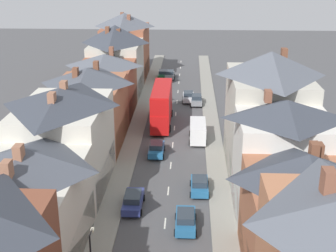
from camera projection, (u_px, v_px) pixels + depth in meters
pavement_left at (134, 138)px, 60.06m from camera, size 2.20×104.00×0.14m
pavement_right at (213, 139)px, 59.61m from camera, size 2.20×104.00×0.14m
centre_line_dashes at (173, 145)px, 57.99m from camera, size 0.14×97.80×0.01m
terrace_row_left at (83, 112)px, 53.63m from camera, size 8.00×87.76×12.13m
terrace_row_right at (304, 202)px, 33.16m from camera, size 8.00×47.58×13.07m
double_decker_bus_lead at (162, 105)px, 64.11m from camera, size 2.74×10.80×5.30m
car_near_blue at (133, 200)px, 43.30m from camera, size 1.90×4.38×1.60m
car_near_silver at (199, 185)px, 46.24m from camera, size 1.90×3.92×1.58m
car_parked_right_a at (186, 220)px, 40.13m from camera, size 1.90×4.20×1.60m
car_mid_black at (170, 75)px, 88.49m from camera, size 1.90×3.97×1.62m
car_parked_left_b at (163, 74)px, 88.79m from camera, size 1.90×4.23×1.62m
car_mid_white at (156, 149)px, 54.81m from camera, size 1.90×4.11×1.63m
car_far_grey at (188, 97)px, 74.72m from camera, size 1.90×3.98×1.66m
car_parked_right_b at (197, 100)px, 73.25m from camera, size 1.90×4.04×1.61m
delivery_van at (198, 131)px, 58.87m from camera, size 2.20×5.20×2.41m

